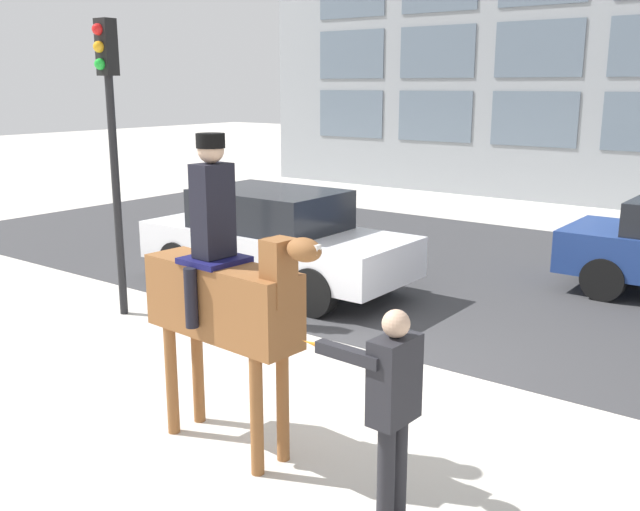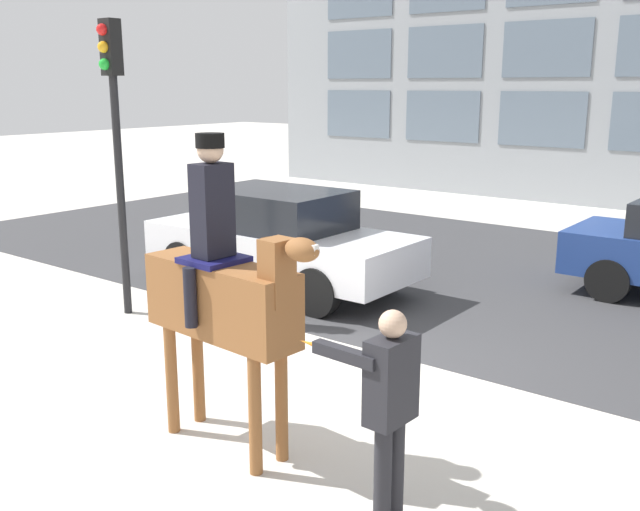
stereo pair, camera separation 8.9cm
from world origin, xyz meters
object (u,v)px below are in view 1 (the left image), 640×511
(mounted_horse_lead, at_px, (224,293))
(traffic_light, at_px, (111,122))
(pedestrian_bystander, at_px, (392,401))
(street_car_near_lane, at_px, (274,237))

(mounted_horse_lead, relative_size, traffic_light, 0.69)
(pedestrian_bystander, height_order, traffic_light, traffic_light)
(pedestrian_bystander, height_order, street_car_near_lane, pedestrian_bystander)
(mounted_horse_lead, bearing_deg, traffic_light, 158.21)
(pedestrian_bystander, bearing_deg, traffic_light, -16.09)
(street_car_near_lane, xyz_separation_m, traffic_light, (-0.83, -2.34, 1.87))
(mounted_horse_lead, xyz_separation_m, street_car_near_lane, (-3.04, 4.20, -0.62))
(traffic_light, bearing_deg, street_car_near_lane, 70.53)
(pedestrian_bystander, xyz_separation_m, street_car_near_lane, (-4.78, 4.31, -0.15))
(traffic_light, bearing_deg, pedestrian_bystander, -19.43)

